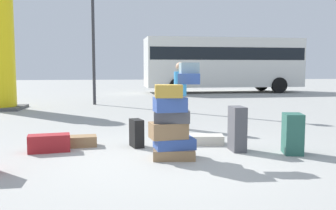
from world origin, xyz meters
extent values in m
plane|color=#9E9E99|center=(0.00, 0.00, 0.00)|extent=(80.00, 80.00, 0.00)
cube|color=olive|center=(0.02, 0.01, 0.08)|extent=(0.70, 0.52, 0.16)
cube|color=#334F99|center=(0.03, 0.04, 0.25)|extent=(0.67, 0.49, 0.17)
cube|color=olive|center=(-0.07, 0.02, 0.46)|extent=(0.62, 0.47, 0.25)
cube|color=#4C4C51|center=(-0.01, 0.04, 0.68)|extent=(0.60, 0.44, 0.19)
cube|color=#334F99|center=(-0.06, -0.10, 0.89)|extent=(0.52, 0.38, 0.22)
cube|color=#B28C33|center=(-0.09, -0.15, 1.10)|extent=(0.43, 0.30, 0.20)
cube|color=#334F99|center=(0.26, 0.04, 1.28)|extent=(0.38, 0.29, 0.17)
cube|color=gray|center=(0.29, 0.17, 1.45)|extent=(0.31, 0.22, 0.17)
cube|color=black|center=(-0.54, 0.98, 0.26)|extent=(0.27, 0.40, 0.51)
cube|color=beige|center=(0.76, 1.08, 0.09)|extent=(0.75, 0.47, 0.17)
cube|color=olive|center=(-1.54, 1.15, 0.10)|extent=(0.56, 0.40, 0.19)
cube|color=#26594C|center=(2.06, 0.11, 0.34)|extent=(0.38, 0.46, 0.69)
cube|color=maroon|center=(-2.07, 0.76, 0.15)|extent=(0.74, 0.43, 0.30)
cube|color=#4C4C51|center=(1.20, 0.45, 0.39)|extent=(0.24, 0.41, 0.78)
cylinder|color=#3F334C|center=(0.56, 3.01, 0.40)|extent=(0.12, 0.12, 0.79)
cylinder|color=#3F334C|center=(0.58, 2.79, 0.40)|extent=(0.12, 0.12, 0.79)
cylinder|color=#338CCC|center=(0.57, 2.90, 1.08)|extent=(0.30, 0.30, 0.58)
sphere|color=tan|center=(0.57, 2.90, 1.48)|extent=(0.22, 0.22, 0.22)
cube|color=#4C4C4C|center=(-5.09, 7.85, 0.05)|extent=(1.59, 1.59, 0.10)
cube|color=silver|center=(5.10, 15.76, 1.75)|extent=(9.24, 2.89, 2.80)
cube|color=black|center=(5.10, 15.76, 2.24)|extent=(9.05, 2.90, 0.70)
cylinder|color=black|center=(8.01, 17.13, 0.45)|extent=(0.91, 0.29, 0.90)
cylinder|color=black|center=(8.12, 14.64, 0.45)|extent=(0.91, 0.29, 0.90)
cylinder|color=black|center=(2.08, 16.88, 0.45)|extent=(0.91, 0.29, 0.90)
cylinder|color=black|center=(2.19, 14.38, 0.45)|extent=(0.91, 0.29, 0.90)
cylinder|color=#333338|center=(-1.90, 9.17, 3.37)|extent=(0.12, 0.12, 6.75)
camera|label=1|loc=(-0.78, -5.82, 1.46)|focal=39.90mm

